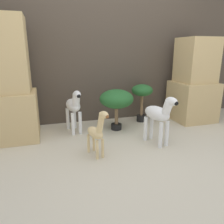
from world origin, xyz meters
TOP-DOWN VIEW (x-y plane):
  - ground_plane at (0.00, 0.00)m, footprint 14.00×14.00m
  - wall_back at (0.00, 1.53)m, footprint 6.40×0.08m
  - rock_pillar_left at (-1.29, 1.07)m, footprint 0.59×0.58m
  - rock_pillar_right at (1.29, 1.07)m, footprint 0.59×0.58m
  - zebra_right at (0.33, 0.38)m, footprint 0.25×0.48m
  - zebra_left at (-0.55, 1.06)m, footprint 0.22×0.48m
  - giraffe_figurine at (-0.42, 0.29)m, footprint 0.19×0.38m
  - potted_palm_front at (0.50, 1.23)m, footprint 0.32×0.32m
  - potted_palm_back at (0.02, 0.99)m, footprint 0.46×0.46m

SIDE VIEW (x-z plane):
  - ground_plane at x=0.00m, z-range 0.00..0.00m
  - giraffe_figurine at x=-0.42m, z-range 0.02..0.54m
  - zebra_right at x=0.33m, z-range 0.06..0.65m
  - zebra_left at x=-0.55m, z-range 0.06..0.65m
  - potted_palm_back at x=0.02m, z-range 0.14..0.70m
  - potted_palm_front at x=0.50m, z-range 0.15..0.73m
  - rock_pillar_right at x=1.29m, z-range -0.06..1.18m
  - rock_pillar_left at x=-1.29m, z-range -0.07..1.37m
  - wall_back at x=0.00m, z-range 0.00..2.20m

